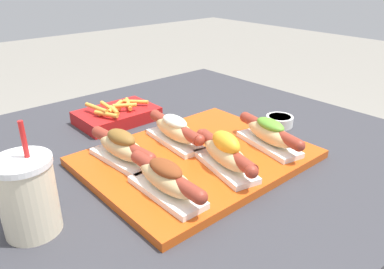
# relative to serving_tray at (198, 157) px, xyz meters

# --- Properties ---
(patio_table) EXTENTS (1.14, 1.01, 0.74)m
(patio_table) POSITION_rel_serving_tray_xyz_m (-0.00, 0.09, -0.38)
(patio_table) COLOR #333338
(patio_table) RESTS_ON ground_plane
(serving_tray) EXTENTS (0.47, 0.37, 0.02)m
(serving_tray) POSITION_rel_serving_tray_xyz_m (0.00, 0.00, 0.00)
(serving_tray) COLOR #CC4C14
(serving_tray) RESTS_ON patio_table
(hot_dog_0) EXTENTS (0.06, 0.21, 0.07)m
(hot_dog_0) POSITION_rel_serving_tray_xyz_m (-0.15, -0.08, 0.04)
(hot_dog_0) COLOR white
(hot_dog_0) RESTS_ON serving_tray
(hot_dog_1) EXTENTS (0.10, 0.21, 0.08)m
(hot_dog_1) POSITION_rel_serving_tray_xyz_m (-0.01, -0.09, 0.04)
(hot_dog_1) COLOR white
(hot_dog_1) RESTS_ON serving_tray
(hot_dog_2) EXTENTS (0.09, 0.21, 0.07)m
(hot_dog_2) POSITION_rel_serving_tray_xyz_m (0.15, -0.08, 0.04)
(hot_dog_2) COLOR white
(hot_dog_2) RESTS_ON serving_tray
(hot_dog_3) EXTENTS (0.07, 0.21, 0.07)m
(hot_dog_3) POSITION_rel_serving_tray_xyz_m (-0.15, 0.08, 0.04)
(hot_dog_3) COLOR white
(hot_dog_3) RESTS_ON serving_tray
(hot_dog_4) EXTENTS (0.08, 0.21, 0.07)m
(hot_dog_4) POSITION_rel_serving_tray_xyz_m (-0.00, 0.08, 0.04)
(hot_dog_4) COLOR white
(hot_dog_4) RESTS_ON serving_tray
(sauce_bowl) EXTENTS (0.07, 0.07, 0.03)m
(sauce_bowl) POSITION_rel_serving_tray_xyz_m (0.30, 0.00, 0.01)
(sauce_bowl) COLOR silver
(sauce_bowl) RESTS_ON patio_table
(drink_cup) EXTENTS (0.09, 0.09, 0.19)m
(drink_cup) POSITION_rel_serving_tray_xyz_m (-0.37, 0.00, 0.06)
(drink_cup) COLOR beige
(drink_cup) RESTS_ON patio_table
(fries_basket) EXTENTS (0.21, 0.14, 0.06)m
(fries_basket) POSITION_rel_serving_tray_xyz_m (-0.02, 0.32, 0.01)
(fries_basket) COLOR #B21919
(fries_basket) RESTS_ON patio_table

